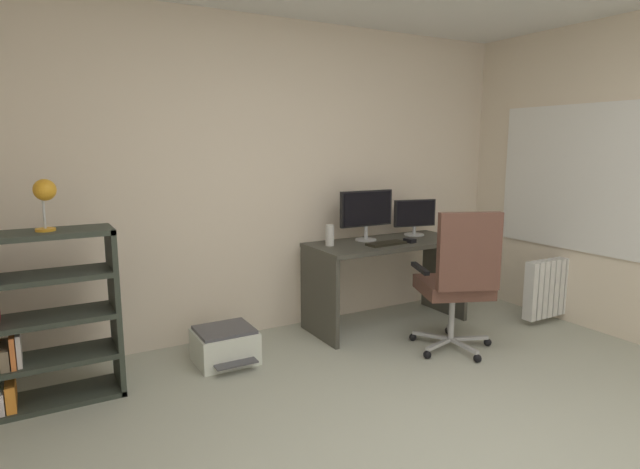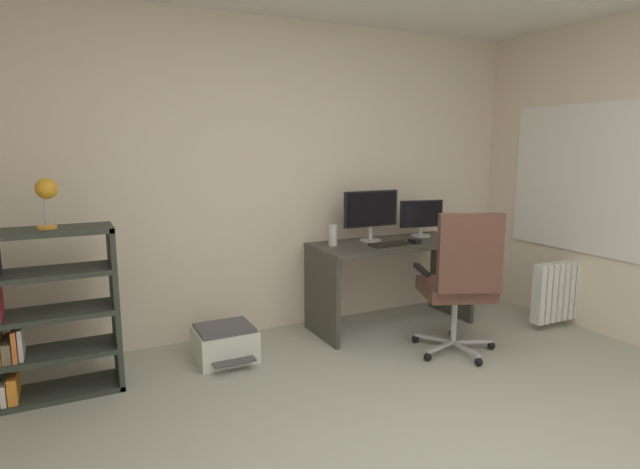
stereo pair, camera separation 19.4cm
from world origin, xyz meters
name	(u,v)px [view 2 (the right image)]	position (x,y,z in m)	size (l,w,h in m)	color
wall_back	(261,179)	(0.00, 2.59, 1.26)	(4.87, 0.10, 2.52)	beige
window_pane	(582,179)	(2.43, 1.49, 1.26)	(0.01, 1.27, 1.15)	white
window_frame	(581,179)	(2.42, 1.49, 1.26)	(0.02, 1.35, 1.23)	white
desk	(391,265)	(1.00, 2.15, 0.53)	(1.36, 0.60, 0.73)	#414037
monitor_main	(371,211)	(0.86, 2.27, 0.99)	(0.50, 0.18, 0.43)	#B2B5B7
monitor_secondary	(421,216)	(1.39, 2.27, 0.91)	(0.39, 0.18, 0.32)	#B2B5B7
keyboard	(390,244)	(0.90, 2.03, 0.74)	(0.34, 0.13, 0.02)	black
computer_mouse	(414,241)	(1.13, 2.01, 0.75)	(0.06, 0.10, 0.03)	black
desktop_speaker	(333,235)	(0.47, 2.22, 0.82)	(0.07, 0.07, 0.17)	silver
office_chair	(461,279)	(1.07, 1.37, 0.59)	(0.65, 0.67, 1.08)	#B7BABC
bookshelf	(23,321)	(-1.73, 2.02, 0.50)	(0.88, 0.33, 1.05)	#31382F
desk_lamp	(46,192)	(-1.54, 2.02, 1.26)	(0.13, 0.12, 0.30)	gold
printer	(225,343)	(-0.49, 2.07, 0.12)	(0.42, 0.45, 0.25)	silver
radiator	(565,290)	(2.33, 1.49, 0.31)	(0.69, 0.10, 0.50)	white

